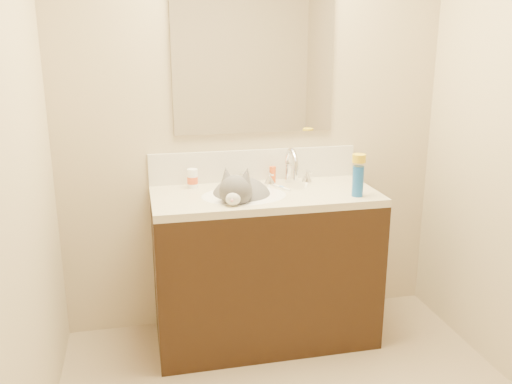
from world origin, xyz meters
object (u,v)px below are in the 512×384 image
faucet (290,169)px  pill_bottle (192,179)px  basin (244,208)px  amber_bottle (273,174)px  vanity_cabinet (265,270)px  spray_can (358,181)px  cat (241,198)px  silver_jar (245,178)px

faucet → pill_bottle: bearing=176.0°
basin → amber_bottle: 0.33m
vanity_cabinet → amber_bottle: size_ratio=13.04×
basin → spray_can: size_ratio=2.82×
basin → faucet: size_ratio=1.61×
pill_bottle → cat: bearing=-39.3°
vanity_cabinet → faucet: size_ratio=4.29×
spray_can → pill_bottle: bearing=157.1°
cat → amber_bottle: size_ratio=5.29×
faucet → amber_bottle: faucet is taller
basin → spray_can: spray_can is taller
pill_bottle → faucet: bearing=-4.0°
cat → pill_bottle: cat is taller
vanity_cabinet → basin: size_ratio=2.67×
basin → vanity_cabinet: bearing=14.0°
basin → faucet: (0.30, 0.17, 0.16)m
cat → spray_can: cat is taller
faucet → spray_can: size_ratio=1.75×
silver_jar → spray_can: (0.52, -0.38, 0.05)m
vanity_cabinet → amber_bottle: bearing=65.0°
pill_bottle → silver_jar: 0.30m
cat → amber_bottle: cat is taller
amber_bottle → spray_can: (0.36, -0.37, 0.03)m
basin → silver_jar: (0.05, 0.24, 0.10)m
pill_bottle → spray_can: size_ratio=0.66×
pill_bottle → amber_bottle: bearing=2.7°
vanity_cabinet → cat: 0.45m
basin → pill_bottle: size_ratio=4.24×
pill_bottle → silver_jar: pill_bottle is taller
vanity_cabinet → spray_can: bearing=-20.6°
amber_bottle → cat: bearing=-136.9°
faucet → cat: bearing=-154.2°
vanity_cabinet → pill_bottle: bearing=154.4°
spray_can → amber_bottle: bearing=134.6°
cat → silver_jar: size_ratio=8.05×
faucet → amber_bottle: size_ratio=3.04×
faucet → vanity_cabinet: bearing=-142.7°
faucet → pill_bottle: faucet is taller
cat → basin: bearing=-26.6°
basin → cat: 0.05m
faucet → pill_bottle: (-0.55, 0.04, -0.03)m
faucet → spray_can: bearing=-48.3°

